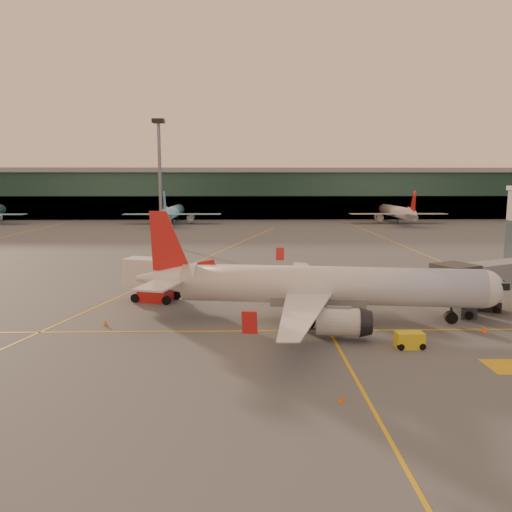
{
  "coord_description": "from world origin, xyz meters",
  "views": [
    {
      "loc": [
        -2.45,
        -37.98,
        13.32
      ],
      "look_at": [
        -1.3,
        16.73,
        5.0
      ],
      "focal_mm": 35.0,
      "sensor_mm": 36.0,
      "label": 1
    }
  ],
  "objects_px": {
    "catering_truck": "(153,277)",
    "gpu_cart": "(409,340)",
    "main_airplane": "(316,287)",
    "pushback_tug": "(483,303)"
  },
  "relations": [
    {
      "from": "catering_truck",
      "to": "gpu_cart",
      "type": "relative_size",
      "value": 2.9
    },
    {
      "from": "catering_truck",
      "to": "gpu_cart",
      "type": "bearing_deg",
      "value": -17.3
    },
    {
      "from": "catering_truck",
      "to": "gpu_cart",
      "type": "distance_m",
      "value": 28.61
    },
    {
      "from": "catering_truck",
      "to": "main_airplane",
      "type": "bearing_deg",
      "value": -9.49
    },
    {
      "from": "main_airplane",
      "to": "pushback_tug",
      "type": "bearing_deg",
      "value": 19.81
    },
    {
      "from": "main_airplane",
      "to": "catering_truck",
      "type": "relative_size",
      "value": 5.19
    },
    {
      "from": "gpu_cart",
      "to": "pushback_tug",
      "type": "distance_m",
      "value": 16.27
    },
    {
      "from": "main_airplane",
      "to": "pushback_tug",
      "type": "relative_size",
      "value": 8.88
    },
    {
      "from": "gpu_cart",
      "to": "main_airplane",
      "type": "bearing_deg",
      "value": 128.02
    },
    {
      "from": "gpu_cart",
      "to": "pushback_tug",
      "type": "bearing_deg",
      "value": 43.18
    }
  ]
}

